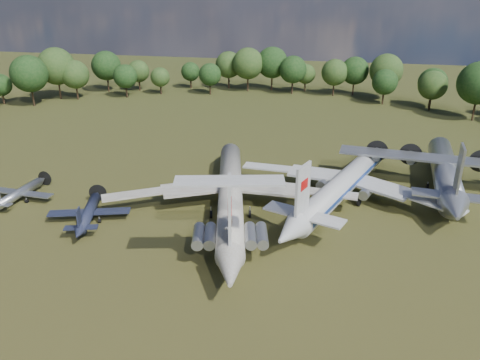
% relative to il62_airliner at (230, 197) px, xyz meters
% --- Properties ---
extents(ground, '(300.00, 300.00, 0.00)m').
position_rel_il62_airliner_xyz_m(ground, '(-5.23, 2.92, -2.45)').
color(ground, '#1E3511').
rests_on(ground, ground).
extents(il62_airliner, '(48.28, 57.05, 4.90)m').
position_rel_il62_airliner_xyz_m(il62_airliner, '(0.00, 0.00, 0.00)').
color(il62_airliner, beige).
rests_on(il62_airliner, ground).
extents(tu104_jet, '(50.54, 57.60, 4.80)m').
position_rel_il62_airliner_xyz_m(tu104_jet, '(16.96, 7.89, -0.05)').
color(tu104_jet, silver).
rests_on(tu104_jet, ground).
extents(an12_transport, '(39.05, 42.69, 5.14)m').
position_rel_il62_airliner_xyz_m(an12_transport, '(33.30, 15.24, 0.12)').
color(an12_transport, '#A7AAAF').
rests_on(an12_transport, ground).
extents(small_prop_west, '(15.76, 18.62, 2.34)m').
position_rel_il62_airliner_xyz_m(small_prop_west, '(-19.39, -7.45, -1.28)').
color(small_prop_west, black).
rests_on(small_prop_west, ground).
extents(small_prop_northwest, '(11.57, 15.20, 2.14)m').
position_rel_il62_airliner_xyz_m(small_prop_northwest, '(-33.68, -3.08, -1.38)').
color(small_prop_northwest, '#999BA0').
rests_on(small_prop_northwest, ground).
extents(person_on_il62, '(0.76, 0.60, 1.84)m').
position_rel_il62_airliner_xyz_m(person_on_il62, '(2.95, -13.40, 3.37)').
color(person_on_il62, brown).
rests_on(person_on_il62, il62_airliner).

